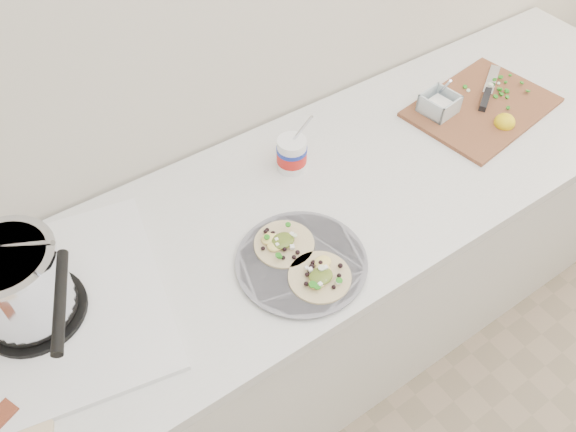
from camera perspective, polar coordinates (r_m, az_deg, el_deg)
counter at (r=1.85m, az=3.22°, el=-6.71°), size 2.44×0.66×0.90m
stove at (r=1.30m, az=-25.22°, el=-7.19°), size 0.64×0.61×0.26m
taco_plate at (r=1.32m, az=1.38°, el=-4.48°), size 0.31×0.31×0.04m
tub at (r=1.51m, az=0.53°, el=6.70°), size 0.08×0.08×0.19m
cutboard at (r=1.83m, az=18.81°, el=10.76°), size 0.47×0.36×0.07m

